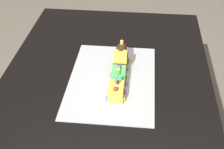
% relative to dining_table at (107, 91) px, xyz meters
% --- Properties ---
extents(dining_table, '(1.40, 1.00, 0.74)m').
position_rel_dining_table_xyz_m(dining_table, '(0.00, 0.00, 0.00)').
color(dining_table, black).
rests_on(dining_table, ground).
extents(cake_board, '(0.60, 0.40, 0.00)m').
position_rel_dining_table_xyz_m(cake_board, '(0.05, 0.03, 0.11)').
color(cake_board, silver).
rests_on(cake_board, dining_table).
extents(cake_locomotive, '(0.14, 0.08, 0.12)m').
position_rel_dining_table_xyz_m(cake_locomotive, '(-0.07, 0.06, 0.16)').
color(cake_locomotive, '#472816').
rests_on(cake_locomotive, cake_board).
extents(cake_car_flatbed_mint_green, '(0.10, 0.08, 0.07)m').
position_rel_dining_table_xyz_m(cake_car_flatbed_mint_green, '(0.06, 0.06, 0.14)').
color(cake_car_flatbed_mint_green, '#59CC7A').
rests_on(cake_car_flatbed_mint_green, cake_board).
extents(cake_car_tanker_lemon, '(0.10, 0.08, 0.07)m').
position_rel_dining_table_xyz_m(cake_car_tanker_lemon, '(0.17, 0.06, 0.14)').
color(cake_car_tanker_lemon, '#F4E04C').
rests_on(cake_car_tanker_lemon, cake_board).
extents(birthday_candle, '(0.01, 0.01, 0.05)m').
position_rel_dining_table_xyz_m(birthday_candle, '(0.18, 0.06, 0.21)').
color(birthday_candle, '#4CA5E5').
rests_on(birthday_candle, cake_car_tanker_lemon).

